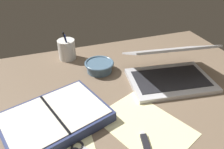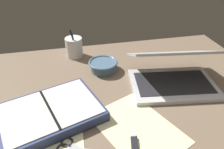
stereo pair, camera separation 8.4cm
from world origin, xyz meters
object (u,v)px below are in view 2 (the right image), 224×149
(laptop, at_px, (173,73))
(pen_cup, at_px, (74,47))
(bowl, at_px, (103,65))
(planner, at_px, (50,113))
(scissors, at_px, (69,147))

(laptop, xyz_separation_m, pen_cup, (-0.37, 0.33, 0.00))
(laptop, bearing_deg, bowl, 156.07)
(laptop, bearing_deg, pen_cup, 146.72)
(pen_cup, bearing_deg, laptop, -41.32)
(laptop, distance_m, pen_cup, 0.50)
(laptop, height_order, planner, laptop)
(laptop, relative_size, scissors, 2.96)
(laptop, xyz_separation_m, planner, (-0.49, -0.10, -0.03))
(laptop, height_order, scissors, laptop)
(laptop, distance_m, scissors, 0.50)
(bowl, height_order, pen_cup, pen_cup)
(planner, height_order, scissors, planner)
(pen_cup, relative_size, planner, 0.39)
(bowl, relative_size, planner, 0.34)
(bowl, relative_size, pen_cup, 0.87)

